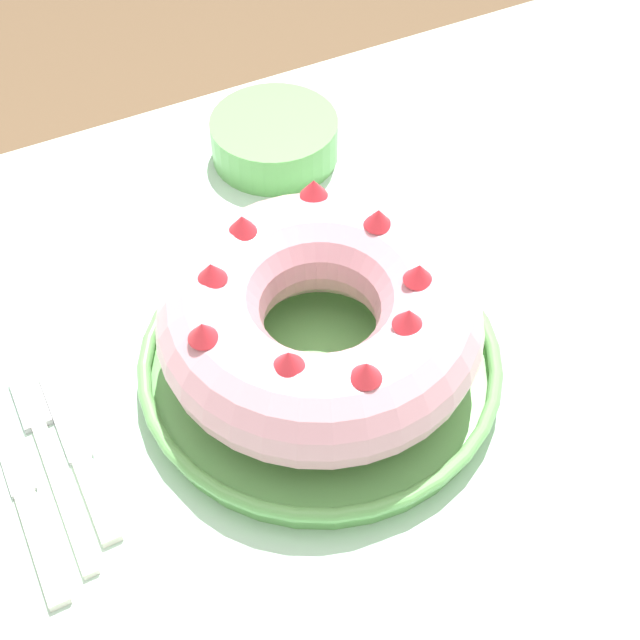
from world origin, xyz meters
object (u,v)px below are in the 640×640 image
fork (49,453)px  bundt_cake (320,319)px  serving_dish (320,363)px  side_bowl (274,138)px  serving_knife (26,497)px  cake_knife (83,463)px

fork → bundt_cake: bearing=-9.2°
serving_dish → side_bowl: (0.09, 0.29, 0.01)m
serving_knife → side_bowl: 0.46m
serving_dish → bundt_cake: bundt_cake is taller
serving_dish → side_bowl: size_ratio=2.29×
serving_dish → fork: size_ratio=1.54×
cake_knife → side_bowl: 0.42m
bundt_cake → fork: bearing=174.1°
bundt_cake → serving_knife: 0.27m
serving_dish → serving_knife: size_ratio=1.37×
bundt_cake → fork: 0.25m
serving_knife → serving_dish: bearing=-1.8°
side_bowl → fork: bearing=-140.9°
cake_knife → side_bowl: bearing=48.2°
bundt_cake → serving_dish: bearing=-13.1°
serving_dish → serving_knife: serving_dish is taller
bundt_cake → cake_knife: bundt_cake is taller
bundt_cake → fork: (-0.24, 0.02, -0.07)m
serving_dish → side_bowl: side_bowl is taller
bundt_cake → side_bowl: bundt_cake is taller
serving_dish → side_bowl: 0.30m
serving_knife → side_bowl: (0.35, 0.30, 0.02)m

